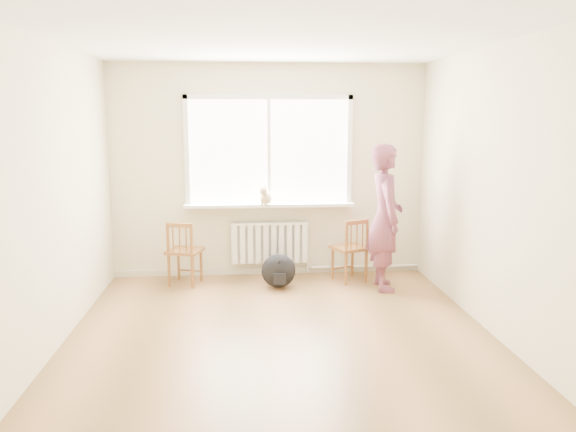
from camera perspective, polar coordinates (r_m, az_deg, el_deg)
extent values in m
plane|color=#9F6C41|center=(5.32, -0.65, -12.43)|extent=(4.50, 4.50, 0.00)
plane|color=white|center=(4.96, -0.71, 17.75)|extent=(4.50, 4.50, 0.00)
cube|color=beige|center=(7.20, -1.95, 4.57)|extent=(4.00, 0.01, 2.70)
cube|color=white|center=(7.16, -1.95, 6.55)|extent=(2.00, 0.02, 1.30)
cube|color=white|center=(7.13, -1.98, 12.01)|extent=(2.12, 0.05, 0.06)
cube|color=white|center=(7.16, -10.26, 6.40)|extent=(0.06, 0.05, 1.42)
cube|color=white|center=(7.26, 6.25, 6.55)|extent=(0.06, 0.05, 1.42)
cube|color=white|center=(7.14, -1.94, 6.54)|extent=(0.04, 0.05, 1.30)
cube|color=white|center=(7.14, -1.89, 1.13)|extent=(2.15, 0.22, 0.04)
cube|color=white|center=(7.29, -1.89, -2.72)|extent=(1.00, 0.02, 0.55)
cube|color=white|center=(7.25, -1.87, -2.80)|extent=(1.00, 0.10, 0.51)
cube|color=white|center=(7.19, -1.88, -0.78)|extent=(1.00, 0.12, 0.03)
cylinder|color=silver|center=(7.53, 7.71, -5.10)|extent=(1.40, 0.04, 0.04)
cube|color=beige|center=(7.42, -1.88, -5.56)|extent=(4.00, 0.03, 0.08)
cube|color=brown|center=(6.98, -10.44, -3.50)|extent=(0.48, 0.47, 0.04)
cylinder|color=brown|center=(7.12, -8.82, -4.94)|extent=(0.03, 0.03, 0.42)
cylinder|color=brown|center=(7.22, -11.05, -4.78)|extent=(0.03, 0.03, 0.42)
cylinder|color=brown|center=(6.85, -9.69, -5.56)|extent=(0.03, 0.03, 0.42)
cylinder|color=brown|center=(6.96, -12.00, -5.39)|extent=(0.03, 0.03, 0.42)
cylinder|color=brown|center=(6.80, -9.74, -4.05)|extent=(0.04, 0.04, 0.79)
cylinder|color=brown|center=(6.91, -12.05, -3.89)|extent=(0.04, 0.04, 0.79)
cube|color=brown|center=(6.78, -11.01, -0.94)|extent=(0.32, 0.12, 0.05)
cylinder|color=brown|center=(6.78, -10.30, -2.37)|extent=(0.02, 0.02, 0.32)
cylinder|color=brown|center=(6.81, -10.96, -2.33)|extent=(0.02, 0.02, 0.32)
cylinder|color=brown|center=(6.84, -11.61, -2.30)|extent=(0.02, 0.02, 0.32)
cube|color=brown|center=(7.05, 6.28, -3.22)|extent=(0.51, 0.50, 0.04)
cylinder|color=brown|center=(7.30, 6.56, -4.48)|extent=(0.03, 0.03, 0.42)
cylinder|color=brown|center=(7.14, 4.56, -4.77)|extent=(0.03, 0.03, 0.42)
cylinder|color=brown|center=(7.07, 7.95, -5.00)|extent=(0.03, 0.03, 0.42)
cylinder|color=brown|center=(6.90, 5.91, -5.33)|extent=(0.03, 0.03, 0.42)
cylinder|color=brown|center=(7.02, 7.99, -3.52)|extent=(0.04, 0.04, 0.80)
cylinder|color=brown|center=(6.85, 5.93, -3.81)|extent=(0.04, 0.04, 0.80)
cube|color=brown|center=(6.86, 7.04, -0.63)|extent=(0.31, 0.16, 0.05)
cylinder|color=brown|center=(6.94, 7.58, -1.95)|extent=(0.02, 0.02, 0.32)
cylinder|color=brown|center=(6.89, 7.01, -2.02)|extent=(0.02, 0.02, 0.32)
cylinder|color=brown|center=(6.84, 6.42, -2.09)|extent=(0.02, 0.02, 0.32)
imported|color=#D04576|center=(6.72, 9.82, -0.14)|extent=(0.43, 0.64, 1.73)
ellipsoid|color=beige|center=(7.05, -2.28, 1.94)|extent=(0.23, 0.28, 0.18)
sphere|color=beige|center=(6.93, -2.52, 2.55)|extent=(0.10, 0.10, 0.10)
cone|color=beige|center=(6.93, -2.74, 2.97)|extent=(0.03, 0.03, 0.04)
cone|color=beige|center=(6.91, -2.30, 2.96)|extent=(0.03, 0.03, 0.04)
cylinder|color=beige|center=(7.18, -2.03, 1.64)|extent=(0.07, 0.16, 0.02)
cylinder|color=beige|center=(6.98, -2.67, 1.47)|extent=(0.02, 0.02, 0.09)
cylinder|color=beige|center=(6.96, -2.24, 1.45)|extent=(0.02, 0.02, 0.09)
ellipsoid|color=black|center=(6.79, -0.97, -5.58)|extent=(0.43, 0.34, 0.41)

